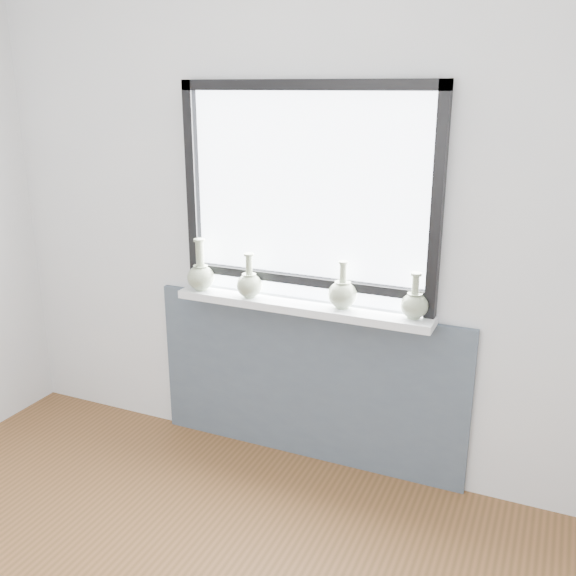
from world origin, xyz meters
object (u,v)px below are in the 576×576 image
at_px(windowsill, 301,306).
at_px(vase_c, 343,293).
at_px(vase_a, 201,275).
at_px(vase_d, 414,304).
at_px(vase_b, 249,284).

relative_size(windowsill, vase_c, 5.72).
distance_m(windowsill, vase_c, 0.23).
bearing_deg(vase_a, vase_d, 1.25).
height_order(vase_b, vase_c, vase_c).
bearing_deg(vase_c, vase_a, -177.88).
bearing_deg(windowsill, vase_a, -177.97).
distance_m(windowsill, vase_d, 0.57).
distance_m(vase_c, vase_d, 0.35).
bearing_deg(vase_b, windowsill, 5.75).
xyz_separation_m(vase_c, vase_d, (0.35, -0.00, -0.01)).
bearing_deg(vase_c, windowsill, -177.63).
relative_size(vase_b, vase_c, 0.99).
xyz_separation_m(vase_a, vase_d, (1.12, 0.02, -0.01)).
bearing_deg(vase_d, vase_b, -177.80).
xyz_separation_m(windowsill, vase_a, (-0.56, -0.02, 0.10)).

